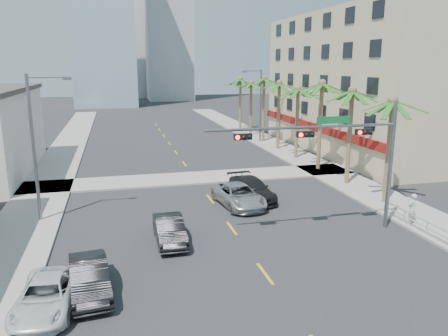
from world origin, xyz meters
name	(u,v)px	position (x,y,z in m)	size (l,w,h in m)	color
ground	(300,321)	(0.00, 0.00, 0.00)	(260.00, 260.00, 0.00)	#262628
sidewalk_right	(334,175)	(12.00, 20.00, 0.07)	(4.00, 120.00, 0.15)	gray
sidewalk_left	(42,194)	(-12.00, 20.00, 0.07)	(4.00, 120.00, 0.15)	gray
sidewalk_cross	(195,178)	(0.00, 22.00, 0.07)	(80.00, 4.00, 0.15)	gray
building_right	(377,83)	(21.99, 30.00, 7.50)	(15.25, 28.00, 15.00)	#C4B18A
tower_far_center	(122,25)	(-3.00, 125.00, 21.00)	(16.00, 16.00, 42.00)	#ADADB2
traffic_signal_mast	(342,146)	(5.78, 7.95, 5.06)	(11.12, 0.54, 7.20)	slate
palm_tree_0	(393,102)	(11.60, 12.00, 7.08)	(4.80, 4.80, 7.80)	brown
palm_tree_1	(352,92)	(11.60, 17.20, 7.43)	(4.80, 4.80, 8.16)	brown
palm_tree_2	(322,85)	(11.60, 22.40, 7.78)	(4.80, 4.80, 8.52)	brown
palm_tree_3	(298,90)	(11.60, 27.60, 7.08)	(4.80, 4.80, 7.80)	brown
palm_tree_4	(279,84)	(11.60, 32.80, 7.43)	(4.80, 4.80, 8.16)	brown
palm_tree_5	(264,79)	(11.60, 38.00, 7.78)	(4.80, 4.80, 8.52)	brown
palm_tree_6	(251,83)	(11.60, 43.20, 7.08)	(4.80, 4.80, 7.80)	brown
palm_tree_7	(240,80)	(11.60, 48.40, 7.43)	(4.80, 4.80, 8.16)	brown
streetlight_left	(37,141)	(-11.00, 14.00, 5.06)	(2.55, 0.25, 9.00)	slate
streetlight_right	(259,102)	(11.00, 38.00, 5.06)	(2.55, 0.25, 9.00)	slate
guardrail	(427,226)	(10.30, 6.00, 0.67)	(0.08, 8.08, 1.00)	silver
car_parked_mid	(89,278)	(-7.80, 4.09, 0.73)	(1.55, 4.44, 1.46)	black
car_parked_far	(46,296)	(-9.40, 3.13, 0.63)	(2.11, 4.57, 1.27)	white
car_lane_left	(170,230)	(-3.83, 8.83, 0.71)	(1.50, 4.30, 1.42)	black
car_lane_center	(238,195)	(1.56, 14.03, 0.75)	(2.48, 5.37, 1.49)	silver
car_lane_right	(251,189)	(2.86, 15.20, 0.77)	(2.17, 5.34, 1.55)	black
pedestrian	(412,209)	(10.61, 7.79, 1.08)	(0.68, 0.45, 1.86)	silver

